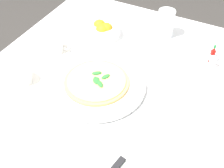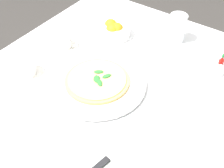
{
  "view_description": "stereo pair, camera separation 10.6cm",
  "coord_description": "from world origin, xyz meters",
  "px_view_note": "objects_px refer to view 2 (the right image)",
  "views": [
    {
      "loc": [
        0.7,
        0.3,
        1.51
      ],
      "look_at": [
        0.02,
        -0.05,
        0.77
      ],
      "focal_mm": 47.24,
      "sensor_mm": 36.0,
      "label": 1
    },
    {
      "loc": [
        0.64,
        0.39,
        1.51
      ],
      "look_at": [
        0.02,
        -0.05,
        0.77
      ],
      "focal_mm": 47.24,
      "sensor_mm": 36.0,
      "label": 2
    }
  ],
  "objects_px": {
    "coffee_cup_center_back": "(63,42)",
    "citrus_bowl": "(113,30)",
    "hot_sauce_bottle": "(220,65)",
    "pepper_shaker": "(220,62)",
    "pizza_plate": "(97,83)",
    "water_glass_far_left": "(177,30)",
    "salt_shaker": "(220,71)",
    "coffee_cup_near_right": "(25,69)",
    "pizza": "(97,80)"
  },
  "relations": [
    {
      "from": "pizza",
      "to": "coffee_cup_near_right",
      "type": "height_order",
      "value": "coffee_cup_near_right"
    },
    {
      "from": "coffee_cup_center_back",
      "to": "hot_sauce_bottle",
      "type": "bearing_deg",
      "value": 111.09
    },
    {
      "from": "coffee_cup_center_back",
      "to": "hot_sauce_bottle",
      "type": "distance_m",
      "value": 0.64
    },
    {
      "from": "coffee_cup_center_back",
      "to": "citrus_bowl",
      "type": "distance_m",
      "value": 0.23
    },
    {
      "from": "water_glass_far_left",
      "to": "citrus_bowl",
      "type": "xyz_separation_m",
      "value": [
        0.13,
        -0.24,
        -0.03
      ]
    },
    {
      "from": "coffee_cup_near_right",
      "to": "water_glass_far_left",
      "type": "distance_m",
      "value": 0.64
    },
    {
      "from": "hot_sauce_bottle",
      "to": "coffee_cup_center_back",
      "type": "bearing_deg",
      "value": -68.91
    },
    {
      "from": "coffee_cup_center_back",
      "to": "water_glass_far_left",
      "type": "distance_m",
      "value": 0.49
    },
    {
      "from": "citrus_bowl",
      "to": "hot_sauce_bottle",
      "type": "relative_size",
      "value": 1.81
    },
    {
      "from": "salt_shaker",
      "to": "hot_sauce_bottle",
      "type": "bearing_deg",
      "value": -160.35
    },
    {
      "from": "coffee_cup_near_right",
      "to": "citrus_bowl",
      "type": "bearing_deg",
      "value": 163.36
    },
    {
      "from": "water_glass_far_left",
      "to": "pizza_plate",
      "type": "bearing_deg",
      "value": -14.2
    },
    {
      "from": "coffee_cup_near_right",
      "to": "salt_shaker",
      "type": "distance_m",
      "value": 0.73
    },
    {
      "from": "salt_shaker",
      "to": "pizza",
      "type": "bearing_deg",
      "value": -49.04
    },
    {
      "from": "pizza",
      "to": "coffee_cup_center_back",
      "type": "xyz_separation_m",
      "value": [
        -0.1,
        -0.26,
        0.0
      ]
    },
    {
      "from": "water_glass_far_left",
      "to": "pepper_shaker",
      "type": "distance_m",
      "value": 0.23
    },
    {
      "from": "citrus_bowl",
      "to": "water_glass_far_left",
      "type": "bearing_deg",
      "value": 117.59
    },
    {
      "from": "coffee_cup_center_back",
      "to": "water_glass_far_left",
      "type": "relative_size",
      "value": 1.07
    },
    {
      "from": "salt_shaker",
      "to": "water_glass_far_left",
      "type": "bearing_deg",
      "value": -116.46
    },
    {
      "from": "pizza",
      "to": "coffee_cup_near_right",
      "type": "bearing_deg",
      "value": -66.92
    },
    {
      "from": "water_glass_far_left",
      "to": "hot_sauce_bottle",
      "type": "relative_size",
      "value": 1.48
    },
    {
      "from": "pepper_shaker",
      "to": "coffee_cup_near_right",
      "type": "bearing_deg",
      "value": -51.35
    },
    {
      "from": "coffee_cup_near_right",
      "to": "pepper_shaker",
      "type": "bearing_deg",
      "value": 128.65
    },
    {
      "from": "coffee_cup_center_back",
      "to": "salt_shaker",
      "type": "height_order",
      "value": "coffee_cup_center_back"
    },
    {
      "from": "pizza_plate",
      "to": "water_glass_far_left",
      "type": "distance_m",
      "value": 0.44
    },
    {
      "from": "pizza",
      "to": "salt_shaker",
      "type": "xyz_separation_m",
      "value": [
        -0.3,
        0.35,
        0.0
      ]
    },
    {
      "from": "coffee_cup_near_right",
      "to": "citrus_bowl",
      "type": "distance_m",
      "value": 0.42
    },
    {
      "from": "pizza_plate",
      "to": "coffee_cup_center_back",
      "type": "bearing_deg",
      "value": -111.38
    },
    {
      "from": "water_glass_far_left",
      "to": "coffee_cup_near_right",
      "type": "bearing_deg",
      "value": -34.35
    },
    {
      "from": "pizza",
      "to": "coffee_cup_near_right",
      "type": "distance_m",
      "value": 0.28
    },
    {
      "from": "pizza_plate",
      "to": "pepper_shaker",
      "type": "height_order",
      "value": "pepper_shaker"
    },
    {
      "from": "citrus_bowl",
      "to": "salt_shaker",
      "type": "distance_m",
      "value": 0.48
    },
    {
      "from": "coffee_cup_near_right",
      "to": "coffee_cup_center_back",
      "type": "distance_m",
      "value": 0.21
    },
    {
      "from": "water_glass_far_left",
      "to": "pepper_shaker",
      "type": "bearing_deg",
      "value": 73.85
    },
    {
      "from": "citrus_bowl",
      "to": "pizza_plate",
      "type": "bearing_deg",
      "value": 24.6
    },
    {
      "from": "hot_sauce_bottle",
      "to": "pepper_shaker",
      "type": "relative_size",
      "value": 1.48
    },
    {
      "from": "salt_shaker",
      "to": "citrus_bowl",
      "type": "bearing_deg",
      "value": -89.23
    },
    {
      "from": "pizza",
      "to": "coffee_cup_center_back",
      "type": "height_order",
      "value": "coffee_cup_center_back"
    },
    {
      "from": "pizza",
      "to": "pepper_shaker",
      "type": "relative_size",
      "value": 4.22
    },
    {
      "from": "pizza",
      "to": "water_glass_far_left",
      "type": "xyz_separation_m",
      "value": [
        -0.42,
        0.11,
        0.03
      ]
    },
    {
      "from": "pizza_plate",
      "to": "citrus_bowl",
      "type": "bearing_deg",
      "value": -155.4
    },
    {
      "from": "salt_shaker",
      "to": "pepper_shaker",
      "type": "xyz_separation_m",
      "value": [
        -0.06,
        -0.02,
        0.0
      ]
    },
    {
      "from": "citrus_bowl",
      "to": "hot_sauce_bottle",
      "type": "bearing_deg",
      "value": 94.17
    },
    {
      "from": "pepper_shaker",
      "to": "hot_sauce_bottle",
      "type": "bearing_deg",
      "value": 19.65
    },
    {
      "from": "pizza_plate",
      "to": "salt_shaker",
      "type": "relative_size",
      "value": 6.4
    },
    {
      "from": "coffee_cup_center_back",
      "to": "salt_shaker",
      "type": "relative_size",
      "value": 2.33
    },
    {
      "from": "water_glass_far_left",
      "to": "citrus_bowl",
      "type": "distance_m",
      "value": 0.27
    },
    {
      "from": "water_glass_far_left",
      "to": "pepper_shaker",
      "type": "xyz_separation_m",
      "value": [
        0.06,
        0.22,
        -0.03
      ]
    },
    {
      "from": "pizza",
      "to": "citrus_bowl",
      "type": "height_order",
      "value": "citrus_bowl"
    },
    {
      "from": "coffee_cup_near_right",
      "to": "pepper_shaker",
      "type": "height_order",
      "value": "coffee_cup_near_right"
    }
  ]
}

